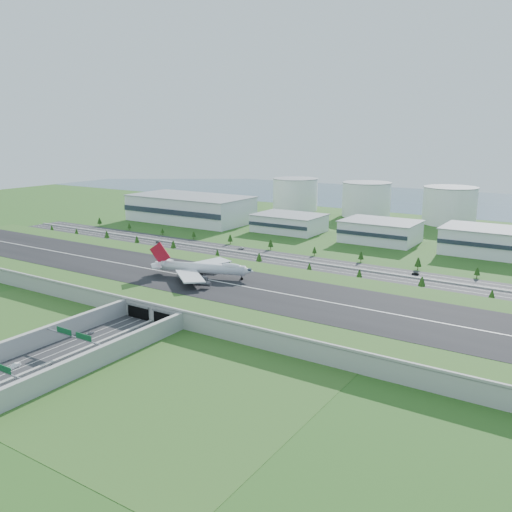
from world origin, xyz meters
The scene contains 21 objects.
ground centered at (0.00, 0.00, 0.00)m, with size 1200.00×1200.00×0.00m, color #205119.
airfield_deck centered at (0.00, -0.09, 4.12)m, with size 520.00×100.00×9.20m.
underpass_road centered at (0.00, -99.42, 3.43)m, with size 38.80×120.40×8.00m.
sign_gantry_near centered at (0.00, -95.04, 6.95)m, with size 38.70×0.70×9.80m.
north_expressway centered at (0.00, 95.00, 0.06)m, with size 560.00×36.00×0.12m, color #28282B.
tree_row centered at (25.72, 95.42, 4.67)m, with size 498.65×48.67×8.37m.
hangar_west centered at (-170.00, 185.00, 12.50)m, with size 120.00×60.00×25.00m, color silver.
hangar_mid_a centered at (-60.00, 190.00, 7.50)m, with size 58.00×42.00×15.00m, color silver.
hangar_mid_b centered at (25.00, 190.00, 8.50)m, with size 58.00×42.00×17.00m, color silver.
hangar_mid_c centered at (105.00, 190.00, 9.50)m, with size 58.00×42.00×19.00m, color silver.
fuel_tank_a centered at (-120.00, 310.00, 17.50)m, with size 50.00×50.00×35.00m, color silver.
fuel_tank_b centered at (-35.00, 310.00, 17.50)m, with size 50.00×50.00×35.00m, color silver.
fuel_tank_c centered at (50.00, 310.00, 17.50)m, with size 50.00×50.00×35.00m, color silver.
bay_water centered at (0.00, 480.00, 0.03)m, with size 1200.00×260.00×0.06m, color #345064.
boeing_747 centered at (-11.22, 2.87, 13.47)m, with size 59.93×55.73×19.20m.
car_0 centered at (-11.77, -77.63, 0.82)m, with size 1.66×4.12×1.40m, color #ADADB1.
car_1 centered at (-8.37, -116.85, 0.94)m, with size 1.73×4.95×1.63m, color white.
car_2 centered at (12.45, -65.12, 0.96)m, with size 2.79×6.06×1.68m, color #0B1438.
car_4 centered at (-123.78, 88.32, 0.93)m, with size 1.91×4.75×1.62m, color slate.
car_5 centered at (80.48, 102.76, 0.86)m, with size 1.56×4.48×1.48m, color black.
car_7 centered at (-54.57, 105.42, 0.93)m, with size 2.26×5.55×1.61m, color silver.
Camera 1 is at (174.56, -228.82, 89.82)m, focal length 38.00 mm.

